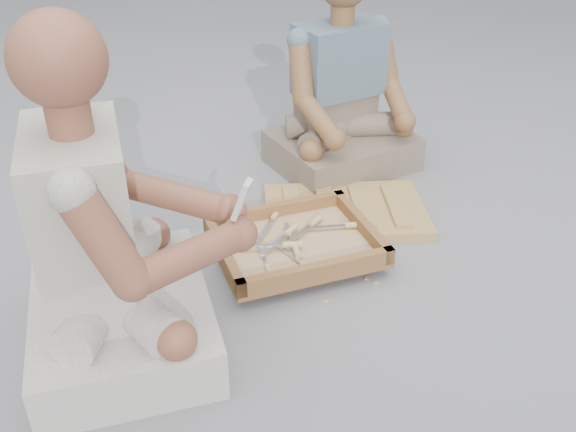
{
  "coord_description": "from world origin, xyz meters",
  "views": [
    {
      "loc": [
        0.02,
        -1.54,
        1.35
      ],
      "look_at": [
        -0.01,
        0.18,
        0.3
      ],
      "focal_mm": 40.0,
      "sensor_mm": 36.0,
      "label": 1
    }
  ],
  "objects_px": {
    "companion": "(342,102)",
    "carved_panel": "(345,212)",
    "tool_tray": "(295,243)",
    "craftsman": "(109,249)"
  },
  "relations": [
    {
      "from": "companion",
      "to": "carved_panel",
      "type": "bearing_deg",
      "value": 58.55
    },
    {
      "from": "tool_tray",
      "to": "companion",
      "type": "height_order",
      "value": "companion"
    },
    {
      "from": "tool_tray",
      "to": "companion",
      "type": "xyz_separation_m",
      "value": [
        0.2,
        0.77,
        0.24
      ]
    },
    {
      "from": "carved_panel",
      "to": "companion",
      "type": "relative_size",
      "value": 0.69
    },
    {
      "from": "craftsman",
      "to": "carved_panel",
      "type": "bearing_deg",
      "value": 118.53
    },
    {
      "from": "tool_tray",
      "to": "craftsman",
      "type": "bearing_deg",
      "value": -139.36
    },
    {
      "from": "carved_panel",
      "to": "tool_tray",
      "type": "xyz_separation_m",
      "value": [
        -0.2,
        -0.3,
        0.05
      ]
    },
    {
      "from": "carved_panel",
      "to": "craftsman",
      "type": "bearing_deg",
      "value": -133.95
    },
    {
      "from": "carved_panel",
      "to": "companion",
      "type": "bearing_deg",
      "value": 89.79
    },
    {
      "from": "tool_tray",
      "to": "companion",
      "type": "relative_size",
      "value": 0.75
    }
  ]
}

